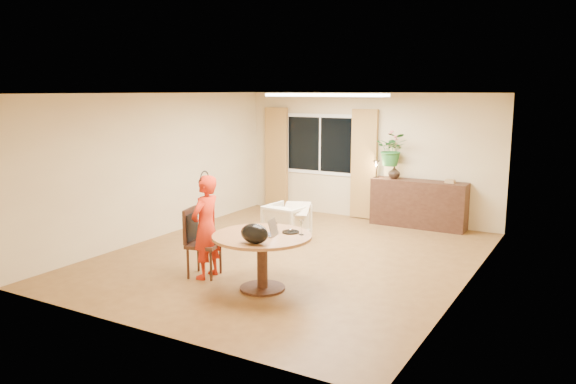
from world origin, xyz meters
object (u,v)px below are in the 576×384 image
object	(u,v)px
dining_table	(262,246)
sideboard	(418,204)
dining_chair	(204,243)
child	(206,227)
armchair	(287,221)

from	to	relation	value
dining_table	sideboard	bearing A→B (deg)	80.27
dining_chair	sideboard	size ratio (longest dim) A/B	0.54
child	armchair	xyz separation A→B (m)	(-0.08, 2.43, -0.42)
child	sideboard	xyz separation A→B (m)	(1.72, 4.46, -0.28)
armchair	dining_chair	bearing A→B (deg)	95.49
dining_table	child	world-z (taller)	child
dining_table	armchair	xyz separation A→B (m)	(-1.03, 2.45, -0.28)
dining_chair	child	bearing A→B (deg)	-36.87
dining_chair	sideboard	world-z (taller)	dining_chair
dining_chair	sideboard	distance (m)	4.78
child	sideboard	distance (m)	4.79
child	sideboard	size ratio (longest dim) A/B	0.80
dining_table	dining_chair	bearing A→B (deg)	177.36
dining_chair	child	world-z (taller)	child
child	sideboard	bearing A→B (deg)	158.12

